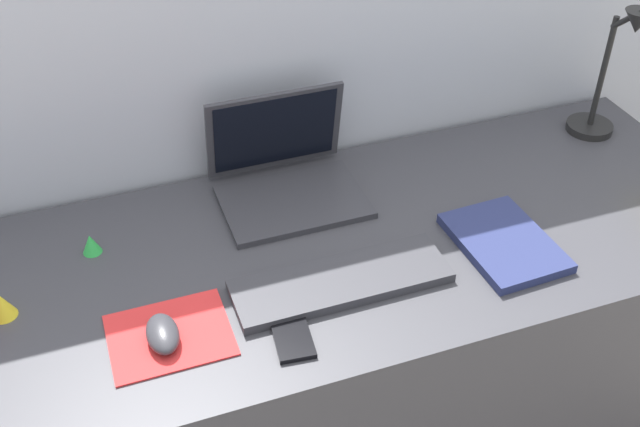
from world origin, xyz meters
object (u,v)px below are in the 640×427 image
(toy_figurine_yellow, at_px, (1,305))
(notebook_pad, at_px, (504,243))
(laptop, at_px, (285,170))
(desk_lamp, at_px, (611,77))
(toy_figurine_green, at_px, (91,244))
(keyboard, at_px, (343,281))
(mouse, at_px, (163,334))
(cell_phone, at_px, (291,333))

(toy_figurine_yellow, bearing_deg, notebook_pad, -8.24)
(laptop, relative_size, toy_figurine_yellow, 5.79)
(desk_lamp, bearing_deg, toy_figurine_green, -178.77)
(keyboard, bearing_deg, mouse, -174.91)
(toy_figurine_yellow, bearing_deg, cell_phone, -25.02)
(laptop, distance_m, notebook_pad, 0.48)
(keyboard, bearing_deg, cell_phone, -146.13)
(laptop, relative_size, mouse, 3.12)
(cell_phone, bearing_deg, desk_lamp, 28.57)
(notebook_pad, bearing_deg, keyboard, 176.79)
(notebook_pad, distance_m, toy_figurine_yellow, 0.95)
(keyboard, xyz_separation_m, mouse, (-0.34, -0.03, 0.01))
(cell_phone, height_order, notebook_pad, notebook_pad)
(mouse, distance_m, cell_phone, 0.22)
(cell_phone, bearing_deg, toy_figurine_green, 137.29)
(desk_lamp, distance_m, toy_figurine_green, 1.20)
(desk_lamp, bearing_deg, keyboard, -159.80)
(keyboard, height_order, notebook_pad, same)
(desk_lamp, relative_size, toy_figurine_green, 8.07)
(notebook_pad, bearing_deg, cell_phone, -172.41)
(toy_figurine_yellow, xyz_separation_m, toy_figurine_green, (0.17, 0.12, -0.01))
(laptop, distance_m, keyboard, 0.33)
(toy_figurine_green, bearing_deg, keyboard, -30.65)
(keyboard, distance_m, notebook_pad, 0.34)
(desk_lamp, relative_size, notebook_pad, 1.40)
(cell_phone, relative_size, desk_lamp, 0.38)
(desk_lamp, xyz_separation_m, toy_figurine_green, (-1.19, -0.03, -0.14))
(laptop, relative_size, cell_phone, 2.34)
(laptop, bearing_deg, notebook_pad, -43.14)
(notebook_pad, bearing_deg, mouse, 179.78)
(mouse, distance_m, toy_figurine_yellow, 0.30)
(laptop, height_order, mouse, laptop)
(laptop, height_order, keyboard, laptop)
(laptop, bearing_deg, toy_figurine_yellow, -162.03)
(cell_phone, relative_size, toy_figurine_yellow, 2.47)
(mouse, bearing_deg, desk_lamp, 15.72)
(keyboard, xyz_separation_m, toy_figurine_yellow, (-0.60, 0.13, 0.02))
(toy_figurine_green, bearing_deg, notebook_pad, -18.64)
(notebook_pad, xyz_separation_m, toy_figurine_yellow, (-0.94, 0.14, 0.02))
(desk_lamp, xyz_separation_m, notebook_pad, (-0.42, -0.28, -0.15))
(laptop, xyz_separation_m, desk_lamp, (0.77, -0.04, 0.10))
(toy_figurine_yellow, bearing_deg, desk_lamp, 6.26)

